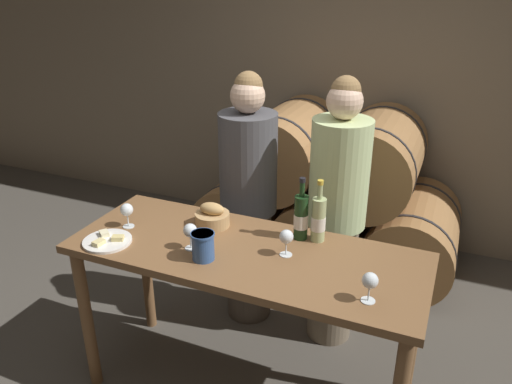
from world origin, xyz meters
The scene contains 14 objects.
stone_wall_back centered at (0.00, 2.14, 1.60)m, with size 10.00×0.12×3.20m.
barrel_stack centered at (0.00, 1.55, 0.55)m, with size 1.97×0.93×1.22m.
tasting_table centered at (0.00, 0.00, 0.78)m, with size 1.74×0.67×0.90m.
person_left centered at (-0.27, 0.65, 0.82)m, with size 0.35×0.35×1.63m.
person_right centered at (0.28, 0.65, 0.84)m, with size 0.33×0.33×1.64m.
wine_bottle_red centered at (0.21, 0.21, 1.02)m, with size 0.07×0.07×0.33m.
wine_bottle_white centered at (0.29, 0.23, 1.02)m, with size 0.07×0.07×0.32m.
blue_crock centered at (-0.14, -0.15, 0.97)m, with size 0.11×0.11×0.14m.
bread_basket centered at (-0.26, 0.16, 0.95)m, with size 0.18×0.18×0.13m.
cheese_plate centered at (-0.66, -0.21, 0.91)m, with size 0.24×0.24×0.04m.
wine_glass_far_left centered at (-0.66, -0.03, 1.00)m, with size 0.07×0.07×0.13m.
wine_glass_left centered at (-0.25, -0.09, 1.00)m, with size 0.07×0.07×0.13m.
wine_glass_center centered at (0.20, 0.03, 1.00)m, with size 0.07×0.07×0.13m.
wine_glass_right centered at (0.63, -0.18, 1.00)m, with size 0.07×0.07×0.13m.
Camera 1 is at (0.87, -1.90, 2.13)m, focal length 35.00 mm.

